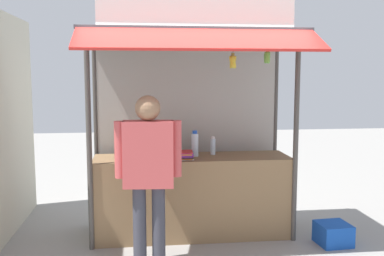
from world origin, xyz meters
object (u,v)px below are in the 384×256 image
(vendor_person, at_px, (148,165))
(water_bottle_far_left, at_px, (195,144))
(magazine_stack_left, at_px, (160,157))
(water_bottle_rear_center, at_px, (178,144))
(magazine_stack_back_left, at_px, (136,159))
(banana_bunch_rightmost, at_px, (267,57))
(water_bottle_back_right, at_px, (213,146))
(plastic_crate, at_px, (333,234))
(magazine_stack_front_left, at_px, (184,155))
(banana_bunch_inner_left, at_px, (233,62))

(vendor_person, bearing_deg, water_bottle_far_left, -118.96)
(water_bottle_far_left, bearing_deg, magazine_stack_left, -150.85)
(water_bottle_rear_center, xyz_separation_m, magazine_stack_back_left, (-0.52, -0.43, -0.10))
(water_bottle_rear_center, distance_m, vendor_person, 1.15)
(magazine_stack_left, xyz_separation_m, magazine_stack_back_left, (-0.28, 0.01, -0.02))
(magazine_stack_left, xyz_separation_m, banana_bunch_rightmost, (1.18, -0.21, 1.14))
(water_bottle_back_right, distance_m, plastic_crate, 1.74)
(water_bottle_back_right, height_order, vendor_person, vendor_person)
(magazine_stack_front_left, distance_m, magazine_stack_back_left, 0.56)
(magazine_stack_left, height_order, plastic_crate, magazine_stack_left)
(water_bottle_back_right, distance_m, magazine_stack_front_left, 0.46)
(magazine_stack_front_left, bearing_deg, water_bottle_back_right, 32.30)
(magazine_stack_left, relative_size, magazine_stack_back_left, 1.03)
(banana_bunch_inner_left, xyz_separation_m, plastic_crate, (1.19, -0.08, -1.98))
(water_bottle_back_right, height_order, magazine_stack_front_left, water_bottle_back_right)
(water_bottle_rear_center, bearing_deg, water_bottle_back_right, -15.04)
(magazine_stack_back_left, bearing_deg, plastic_crate, -7.64)
(water_bottle_far_left, xyz_separation_m, magazine_stack_left, (-0.43, -0.24, -0.11))
(plastic_crate, bearing_deg, water_bottle_back_right, 154.96)
(banana_bunch_rightmost, distance_m, vendor_person, 1.78)
(water_bottle_back_right, height_order, banana_bunch_inner_left, banana_bunch_inner_left)
(magazine_stack_front_left, height_order, banana_bunch_inner_left, banana_bunch_inner_left)
(magazine_stack_left, height_order, vendor_person, vendor_person)
(water_bottle_back_right, xyz_separation_m, magazine_stack_left, (-0.66, -0.32, -0.06))
(water_bottle_back_right, height_order, water_bottle_far_left, water_bottle_far_left)
(water_bottle_far_left, bearing_deg, banana_bunch_inner_left, -51.39)
(water_bottle_back_right, bearing_deg, vendor_person, -130.02)
(water_bottle_rear_center, xyz_separation_m, banana_bunch_rightmost, (0.94, -0.65, 1.05))
(water_bottle_far_left, distance_m, banana_bunch_inner_left, 1.14)
(water_bottle_rear_center, distance_m, magazine_stack_left, 0.50)
(water_bottle_back_right, xyz_separation_m, magazine_stack_front_left, (-0.39, -0.25, -0.06))
(water_bottle_back_right, distance_m, banana_bunch_inner_left, 1.16)
(banana_bunch_inner_left, bearing_deg, magazine_stack_back_left, 168.28)
(water_bottle_far_left, xyz_separation_m, magazine_stack_front_left, (-0.15, -0.16, -0.10))
(magazine_stack_back_left, xyz_separation_m, banana_bunch_rightmost, (1.46, -0.22, 1.15))
(water_bottle_far_left, bearing_deg, vendor_person, -123.00)
(water_bottle_back_right, bearing_deg, banana_bunch_rightmost, -46.13)
(water_bottle_back_right, xyz_separation_m, plastic_crate, (1.32, -0.62, -0.96))
(water_bottle_far_left, distance_m, banana_bunch_rightmost, 1.35)
(water_bottle_rear_center, bearing_deg, water_bottle_far_left, -45.68)
(magazine_stack_back_left, bearing_deg, magazine_stack_front_left, 6.96)
(water_bottle_rear_center, relative_size, plastic_crate, 0.74)
(water_bottle_back_right, xyz_separation_m, magazine_stack_back_left, (-0.94, -0.31, -0.08))
(magazine_stack_back_left, distance_m, banana_bunch_inner_left, 1.55)
(magazine_stack_left, bearing_deg, magazine_stack_front_left, 14.95)
(magazine_stack_back_left, bearing_deg, banana_bunch_rightmost, -8.59)
(magazine_stack_left, height_order, banana_bunch_rightmost, banana_bunch_rightmost)
(water_bottle_back_right, bearing_deg, magazine_stack_left, -154.36)
(water_bottle_rear_center, bearing_deg, plastic_crate, -22.71)
(banana_bunch_inner_left, distance_m, banana_bunch_rightmost, 0.39)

